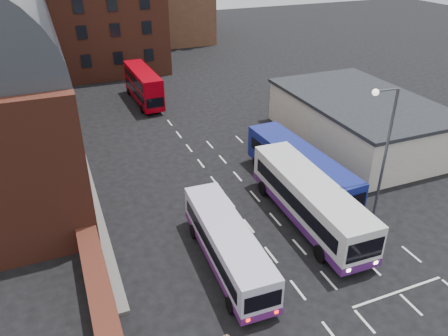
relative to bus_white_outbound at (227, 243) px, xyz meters
name	(u,v)px	position (x,y,z in m)	size (l,w,h in m)	color
ground	(291,280)	(2.81, -2.64, -1.59)	(180.00, 180.00, 0.00)	black
forecourt_wall	(100,295)	(-7.39, -0.64, -0.69)	(1.20, 10.00, 1.80)	#602B1E
cream_building	(359,119)	(17.81, 11.36, 0.56)	(10.40, 16.40, 4.25)	beige
brick_terrace	(79,33)	(-3.19, 43.36, 3.91)	(22.00, 10.00, 11.00)	brown
castle_keep	(136,3)	(8.81, 63.36, 4.41)	(22.00, 22.00, 12.00)	brown
bus_white_outbound	(227,243)	(0.00, 0.00, 0.00)	(2.77, 9.96, 2.70)	silver
bus_white_inbound	(310,198)	(6.69, 1.92, 0.31)	(3.21, 11.85, 3.22)	silver
bus_blue	(300,167)	(8.36, 5.93, 0.27)	(3.37, 11.68, 3.15)	navy
bus_red_double	(143,85)	(1.82, 29.07, 0.43)	(2.60, 9.54, 3.79)	#9C000D
street_lamp	(384,143)	(11.09, 0.88, 4.00)	(1.89, 0.41, 9.27)	#4C4E51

